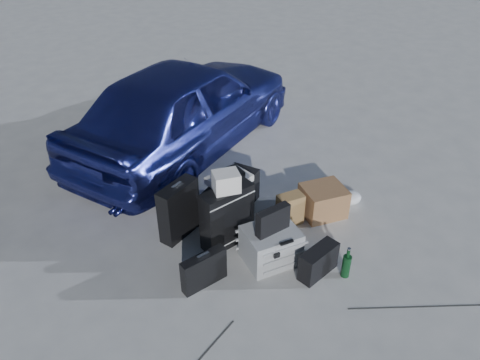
% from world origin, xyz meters
% --- Properties ---
extents(ground, '(60.00, 60.00, 0.00)m').
position_xyz_m(ground, '(0.00, 0.00, 0.00)').
color(ground, '#B4B4AF').
rests_on(ground, ground).
extents(car, '(4.08, 2.84, 1.29)m').
position_xyz_m(car, '(0.66, 2.64, 0.65)').
color(car, '#2C3494').
rests_on(car, ground).
extents(pelican_case, '(0.59, 0.52, 0.38)m').
position_xyz_m(pelican_case, '(0.10, 0.17, 0.19)').
color(pelican_case, '#97999C').
rests_on(pelican_case, ground).
extents(laptop_bag, '(0.36, 0.10, 0.27)m').
position_xyz_m(laptop_bag, '(0.11, 0.17, 0.51)').
color(laptop_bag, black).
rests_on(laptop_bag, pelican_case).
extents(briefcase, '(0.46, 0.11, 0.36)m').
position_xyz_m(briefcase, '(-0.61, 0.29, 0.18)').
color(briefcase, black).
rests_on(briefcase, ground).
extents(suitcase_left, '(0.51, 0.31, 0.62)m').
position_xyz_m(suitcase_left, '(-0.41, 1.08, 0.31)').
color(suitcase_left, black).
rests_on(suitcase_left, ground).
extents(suitcase_right, '(0.57, 0.22, 0.67)m').
position_xyz_m(suitcase_right, '(-0.08, 0.66, 0.34)').
color(suitcase_right, black).
rests_on(suitcase_right, ground).
extents(white_carton, '(0.30, 0.27, 0.20)m').
position_xyz_m(white_carton, '(-0.09, 0.65, 0.77)').
color(white_carton, silver).
rests_on(white_carton, suitcase_right).
extents(duffel_bag, '(0.86, 0.64, 0.40)m').
position_xyz_m(duffel_bag, '(0.27, 1.08, 0.20)').
color(duffel_bag, black).
rests_on(duffel_bag, ground).
extents(flat_box_white, '(0.48, 0.38, 0.08)m').
position_xyz_m(flat_box_white, '(0.26, 1.08, 0.44)').
color(flat_box_white, silver).
rests_on(flat_box_white, duffel_bag).
extents(flat_box_black, '(0.31, 0.23, 0.06)m').
position_xyz_m(flat_box_black, '(0.25, 1.08, 0.51)').
color(flat_box_black, black).
rests_on(flat_box_black, flat_box_white).
extents(kraft_bag, '(0.31, 0.22, 0.37)m').
position_xyz_m(kraft_bag, '(0.65, 0.50, 0.19)').
color(kraft_bag, '#9F7D45').
rests_on(kraft_bag, ground).
extents(cardboard_box, '(0.56, 0.52, 0.34)m').
position_xyz_m(cardboard_box, '(1.08, 0.41, 0.17)').
color(cardboard_box, brown).
rests_on(cardboard_box, ground).
extents(plastic_bag, '(0.30, 0.27, 0.14)m').
position_xyz_m(plastic_bag, '(1.49, 0.35, 0.07)').
color(plastic_bag, silver).
rests_on(plastic_bag, ground).
extents(messenger_bag, '(0.45, 0.21, 0.30)m').
position_xyz_m(messenger_bag, '(0.35, -0.25, 0.15)').
color(messenger_bag, black).
rests_on(messenger_bag, ground).
extents(green_bottle, '(0.09, 0.09, 0.33)m').
position_xyz_m(green_bottle, '(0.54, -0.44, 0.17)').
color(green_bottle, black).
rests_on(green_bottle, ground).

